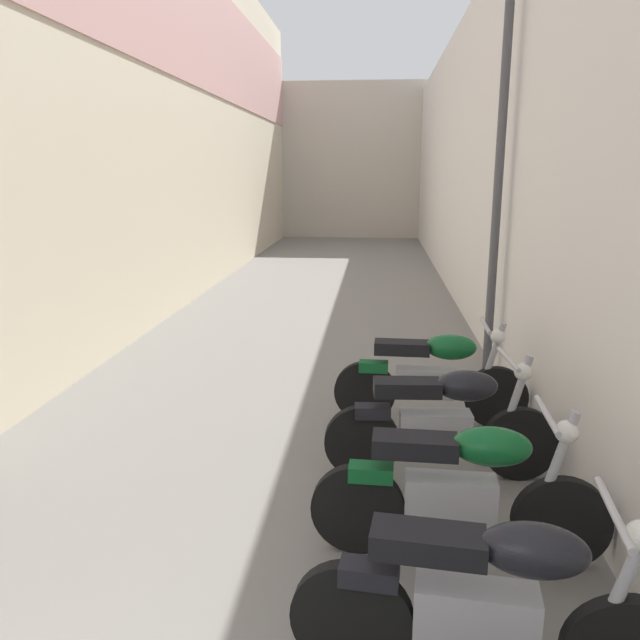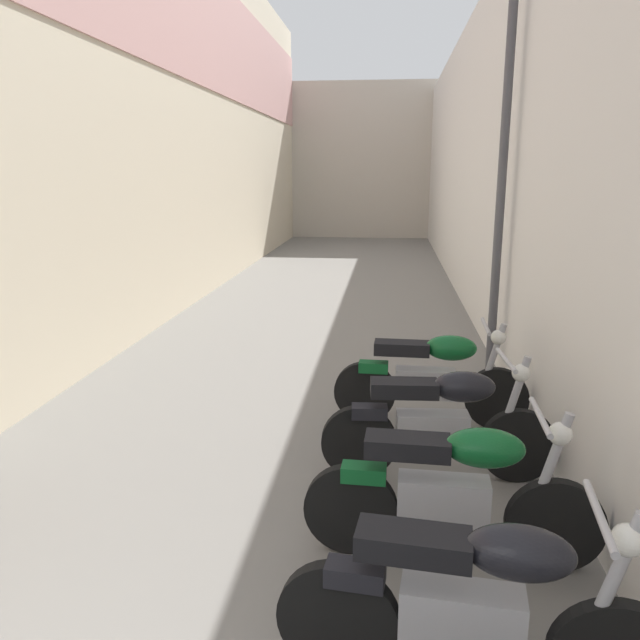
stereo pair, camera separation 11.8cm
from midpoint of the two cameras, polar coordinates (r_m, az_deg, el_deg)
ground_plane at (r=9.83m, az=-1.09°, el=-0.68°), size 39.17×39.17×0.00m
building_left at (r=12.08m, az=-13.49°, el=18.64°), size 0.45×23.17×7.05m
building_right at (r=11.58m, az=13.70°, el=13.99°), size 0.45×23.17×5.16m
building_far_end at (r=24.08m, az=2.79°, el=14.26°), size 7.96×2.00×5.47m
motorcycle_second at (r=3.20m, az=14.15°, el=-23.54°), size 1.85×0.58×1.04m
motorcycle_third at (r=4.08m, az=11.88°, el=-14.67°), size 1.85×0.58×1.04m
motorcycle_fourth at (r=5.05m, az=10.50°, el=-8.90°), size 1.85×0.58×1.04m
motorcycle_fifth at (r=6.09m, az=9.59°, el=-4.94°), size 1.85×0.58×1.04m
street_lamp at (r=7.39m, az=15.08°, el=16.08°), size 0.79×0.18×4.79m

